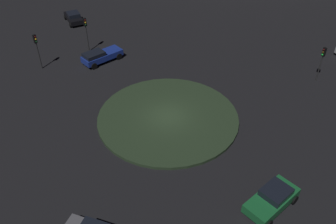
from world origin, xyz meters
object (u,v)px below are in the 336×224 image
Objects in this scene: car_green at (272,199)px; traffic_light_northwest at (37,45)px; traffic_light_east at (322,58)px; traffic_light_north at (86,28)px; car_blue at (101,56)px; car_black at (74,17)px.

traffic_light_northwest reaches higher than car_green.
traffic_light_north is (-19.68, 16.20, 0.22)m from traffic_light_east.
car_blue is at bearing -95.14° from car_green.
traffic_light_northwest reaches higher than car_black.
traffic_light_northwest is at bearing -27.22° from traffic_light_east.
traffic_light_east is 0.95× the size of traffic_light_northwest.
car_blue is at bearing -0.66° from traffic_light_north.
traffic_light_north is at bearing 84.23° from car_blue.
traffic_light_northwest is 5.96m from traffic_light_north.
car_green is at bearing 39.97° from traffic_light_east.
car_blue is 1.22× the size of traffic_light_northwest.
car_black is at bearing 166.58° from traffic_light_north.
car_black is at bearing 118.14° from traffic_light_northwest.
traffic_light_northwest is (-25.39, 14.47, 0.14)m from traffic_light_east.
car_black is 0.84× the size of car_blue.
traffic_light_north is (-0.57, 3.05, 2.14)m from car_blue.
traffic_light_northwest is at bearing -84.43° from traffic_light_north.
traffic_light_east reaches higher than car_black.
car_blue is at bearing 45.51° from traffic_light_northwest.
car_green is 1.12× the size of traffic_light_northwest.
car_green is at bearing -8.94° from traffic_light_northwest.
traffic_light_northwest is (-6.28, 1.32, 2.06)m from car_blue.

